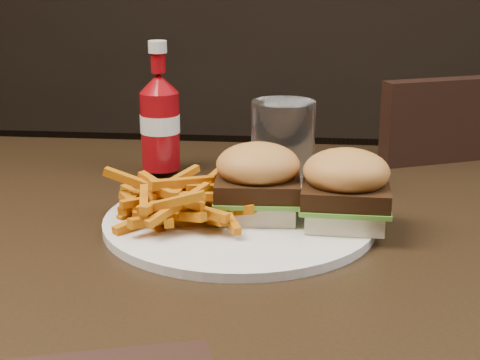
# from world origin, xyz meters

# --- Properties ---
(dining_table) EXTENTS (1.20, 0.80, 0.04)m
(dining_table) POSITION_xyz_m (0.00, 0.00, 0.73)
(dining_table) COLOR black
(dining_table) RESTS_ON ground
(chair_far) EXTENTS (0.54, 0.54, 0.04)m
(chair_far) POSITION_xyz_m (0.28, 0.53, 0.43)
(chair_far) COLOR black
(chair_far) RESTS_ON ground
(plate) EXTENTS (0.30, 0.30, 0.01)m
(plate) POSITION_xyz_m (-0.00, 0.03, 0.76)
(plate) COLOR white
(plate) RESTS_ON dining_table
(sandwich_half_a) EXTENTS (0.09, 0.08, 0.02)m
(sandwich_half_a) POSITION_xyz_m (0.02, 0.03, 0.77)
(sandwich_half_a) COLOR beige
(sandwich_half_a) RESTS_ON plate
(sandwich_half_b) EXTENTS (0.08, 0.08, 0.02)m
(sandwich_half_b) POSITION_xyz_m (0.11, 0.02, 0.77)
(sandwich_half_b) COLOR #F6EDBD
(sandwich_half_b) RESTS_ON plate
(fries_pile) EXTENTS (0.16, 0.16, 0.05)m
(fries_pile) POSITION_xyz_m (-0.07, 0.02, 0.78)
(fries_pile) COLOR #B16110
(fries_pile) RESTS_ON plate
(ketchup_bottle) EXTENTS (0.06, 0.06, 0.10)m
(ketchup_bottle) POSITION_xyz_m (-0.13, 0.22, 0.81)
(ketchup_bottle) COLOR maroon
(ketchup_bottle) RESTS_ON dining_table
(tumbler) EXTENTS (0.08, 0.08, 0.12)m
(tumbler) POSITION_xyz_m (0.04, 0.15, 0.81)
(tumbler) COLOR white
(tumbler) RESTS_ON dining_table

